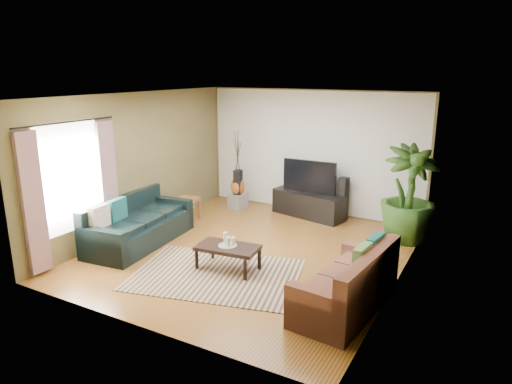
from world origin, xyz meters
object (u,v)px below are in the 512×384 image
Objects in this scene: tv_stand at (308,205)px; side_table at (187,209)px; pedestal at (238,201)px; sofa_right at (346,279)px; coffee_table at (228,258)px; speaker_left at (238,190)px; vase at (238,187)px; sofa_left at (140,221)px; potted_plant at (408,194)px; speaker_right at (343,199)px; television at (309,177)px.

side_table is (-2.17, -1.44, -0.03)m from tv_stand.
sofa_right is at bearing -41.71° from pedestal.
coffee_table is 2.79× the size of pedestal.
speaker_left reaches higher than vase.
side_table is (-0.06, 1.50, -0.19)m from sofa_left.
potted_plant is (4.25, 2.50, 0.47)m from sofa_left.
vase is at bearing 111.80° from coffee_table.
sofa_left is at bearing -112.80° from tv_stand.
speaker_left is 0.51× the size of potted_plant.
side_table is at bearing -133.57° from tv_stand.
tv_stand is 1.68m from vase.
speaker_right reaches higher than speaker_left.
television is at bearing 8.32° from vase.
side_table is (-4.12, 1.99, -0.19)m from sofa_right.
coffee_table is (2.03, -0.20, -0.22)m from sofa_left.
sofa_left reaches higher than vase.
coffee_table is 3.33m from vase.
vase is at bearing -159.08° from speaker_right.
side_table is (-2.09, 1.70, 0.04)m from coffee_table.
coffee_table is at bearing -129.48° from potted_plant.
pedestal is (-1.65, -0.24, -0.72)m from television.
speaker_right is at bearing 8.72° from vase.
vase is at bearing -171.68° from television.
speaker_left is 0.07m from vase.
sofa_left is 4.69× the size of side_table.
sofa_left is 3.62m from tv_stand.
tv_stand reaches higher than pedestal.
speaker_left reaches higher than pedestal.
side_table is at bearing -113.00° from pedestal.
coffee_table is at bearing -39.07° from side_table.
tv_stand is 0.77m from speaker_right.
potted_plant is at bearing -3.37° from pedestal.
vase is 1.36m from side_table.
speaker_right is at bearing 69.71° from coffee_table.
tv_stand is 0.62m from television.
coffee_table is 3.39m from speaker_right.
sofa_left is 4.19m from speaker_right.
sofa_left is at bearing -149.51° from potted_plant.
potted_plant is 5.12× the size of pedestal.
speaker_left is at bearing -48.80° from pedestal.
sofa_left is 4.95m from potted_plant.
coffee_table is 3.32m from pedestal.
potted_plant is (2.22, 2.70, 0.70)m from coffee_table.
television is (2.10, 2.97, 0.47)m from sofa_left.
tv_stand is 2.61m from side_table.
speaker_right reaches higher than tv_stand.
television is at bearing 34.04° from side_table.
sofa_right is 2.07m from coffee_table.
pedestal is at bearing 111.80° from coffee_table.
sofa_left is 2.25× the size of coffee_table.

